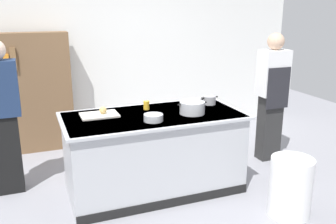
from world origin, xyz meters
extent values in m
plane|color=gray|center=(0.00, 0.00, 0.00)|extent=(10.00, 10.00, 0.00)
cube|color=white|center=(0.00, 2.10, 1.50)|extent=(6.40, 0.12, 3.00)
cube|color=#B7BABF|center=(0.00, 0.00, 0.45)|extent=(1.90, 0.90, 0.90)
cube|color=#B7BABF|center=(0.00, 0.00, 0.89)|extent=(1.98, 0.98, 0.03)
cube|color=black|center=(0.00, -0.46, 0.05)|extent=(1.90, 0.01, 0.10)
cube|color=silver|center=(-0.56, 0.17, 0.91)|extent=(0.40, 0.28, 0.02)
sphere|color=tan|center=(-0.52, 0.16, 0.96)|extent=(0.08, 0.08, 0.08)
cylinder|color=#B7BABF|center=(0.41, -0.11, 0.97)|extent=(0.28, 0.28, 0.14)
cube|color=black|center=(0.26, -0.11, 1.01)|extent=(0.04, 0.02, 0.01)
cube|color=black|center=(0.57, -0.11, 1.01)|extent=(0.04, 0.02, 0.01)
cylinder|color=#99999E|center=(0.78, 0.17, 0.95)|extent=(0.15, 0.15, 0.10)
cube|color=black|center=(0.69, 0.17, 0.99)|extent=(0.04, 0.02, 0.01)
cube|color=black|center=(0.87, 0.17, 0.99)|extent=(0.04, 0.02, 0.01)
cylinder|color=#B7BABF|center=(-0.08, -0.22, 0.94)|extent=(0.20, 0.20, 0.07)
cylinder|color=yellow|center=(-0.01, 0.23, 0.95)|extent=(0.07, 0.07, 0.10)
cylinder|color=white|center=(1.10, -1.00, 0.30)|extent=(0.42, 0.42, 0.61)
cube|color=#292929|center=(1.77, 0.29, 0.45)|extent=(0.28, 0.20, 0.90)
cube|color=white|center=(1.77, 0.29, 1.20)|extent=(0.38, 0.24, 0.60)
sphere|color=#D3AA8C|center=(1.77, 0.29, 1.61)|extent=(0.22, 0.22, 0.22)
cube|color=#232328|center=(1.77, 0.17, 1.02)|extent=(0.34, 0.02, 0.54)
cube|color=black|center=(-1.54, 0.56, 0.45)|extent=(0.28, 0.20, 0.90)
cube|color=brown|center=(-1.21, 1.80, 0.85)|extent=(1.10, 0.28, 1.70)
cube|color=teal|center=(-1.56, 1.64, 1.34)|extent=(0.05, 0.03, 0.26)
cube|color=orange|center=(-1.49, 1.64, 1.33)|extent=(0.07, 0.03, 0.22)
cube|color=brown|center=(-1.40, 1.64, 1.37)|extent=(0.08, 0.03, 0.31)
camera|label=1|loc=(-1.26, -3.69, 2.05)|focal=39.61mm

